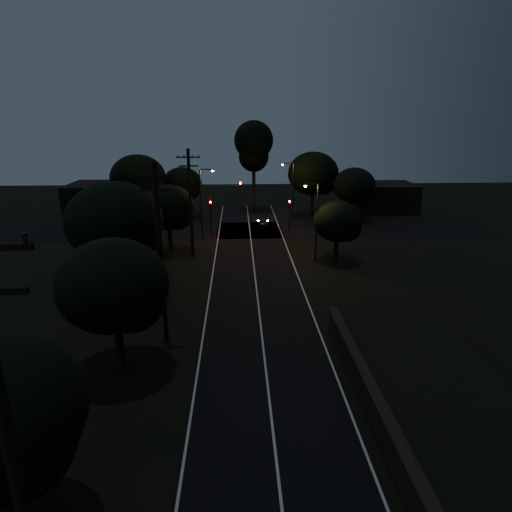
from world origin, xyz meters
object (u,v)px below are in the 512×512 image
utility_pole_near (17,480)px  car (263,224)px  tall_pine (254,146)px  utility_pole_mid (160,252)px  utility_pole_far (190,202)px  signal_right (289,211)px  streetlight_b (292,190)px  signal_left (211,211)px  signal_mast (225,198)px  streetlight_a (203,199)px  streetlight_c (315,217)px

utility_pole_near → car: bearing=80.3°
tall_pine → car: (0.72, -11.88, -8.74)m
utility_pole_mid → utility_pole_far: utility_pole_mid is taller
signal_right → car: bearing=132.6°
streetlight_b → car: size_ratio=2.53×
tall_pine → signal_right: 16.73m
car → streetlight_b: bearing=-163.5°
signal_left → signal_mast: 2.26m
utility_pole_mid → signal_mast: (3.09, 24.99, -1.40)m
signal_right → streetlight_b: 4.45m
utility_pole_mid → signal_left: size_ratio=2.68×
signal_mast → streetlight_a: (-2.39, -1.99, 0.30)m
utility_pole_near → car: utility_pole_near is taller
utility_pole_far → streetlight_a: (0.69, 6.00, -0.85)m
signal_mast → streetlight_a: size_ratio=0.78×
utility_pole_far → car: utility_pole_far is taller
streetlight_c → signal_mast: bearing=131.2°
signal_right → car: signal_right is taller
utility_pole_mid → tall_pine: 40.76m
utility_pole_mid → streetlight_b: utility_pole_mid is taller
signal_left → signal_mast: size_ratio=0.66×
utility_pole_far → car: (7.72, 11.12, -4.95)m
tall_pine → signal_left: bearing=-110.5°
signal_right → utility_pole_mid: bearing=-113.0°
utility_pole_far → streetlight_c: utility_pole_far is taller
utility_pole_mid → utility_pole_far: bearing=90.0°
utility_pole_near → utility_pole_mid: bearing=90.0°
streetlight_a → streetlight_b: bearing=29.5°
utility_pole_near → streetlight_c: (11.83, 32.00, -1.89)m
tall_pine → signal_mast: (-3.91, -15.01, -4.94)m
utility_pole_near → signal_left: bearing=88.1°
streetlight_b → car: 5.52m
utility_pole_mid → signal_left: bearing=86.8°
utility_pole_near → utility_pole_far: utility_pole_near is taller
streetlight_c → car: bearing=107.4°
streetlight_a → streetlight_c: size_ratio=1.07×
utility_pole_mid → signal_right: (10.60, 24.99, -2.90)m
signal_right → streetlight_c: size_ratio=0.55×
tall_pine → streetlight_b: tall_pine is taller
signal_mast → utility_pole_far: bearing=-111.1°
streetlight_a → streetlight_b: size_ratio=1.00×
signal_mast → car: bearing=34.0°
streetlight_b → streetlight_c: streetlight_b is taller
streetlight_a → signal_right: bearing=11.3°
utility_pole_far → streetlight_c: 12.05m
streetlight_a → utility_pole_far: bearing=-96.6°
streetlight_b → car: streetlight_b is taller
signal_right → streetlight_c: streetlight_c is taller
streetlight_b → signal_mast: bearing=-154.0°
signal_left → car: (6.32, 3.13, -2.30)m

